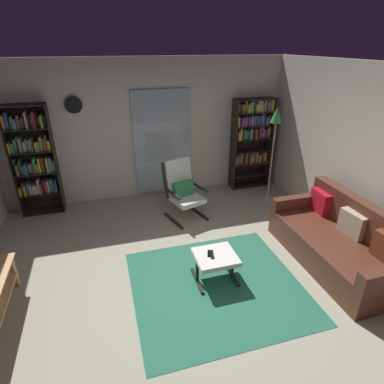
{
  "coord_description": "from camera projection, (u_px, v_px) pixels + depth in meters",
  "views": [
    {
      "loc": [
        -0.85,
        -2.99,
        2.81
      ],
      "look_at": [
        0.35,
        1.13,
        0.77
      ],
      "focal_mm": 29.52,
      "sensor_mm": 36.0,
      "label": 1
    }
  ],
  "objects": [
    {
      "name": "floor_lamp_by_shelf",
      "position": [
        276.0,
        124.0,
        5.65
      ],
      "size": [
        0.22,
        0.22,
        1.79
      ],
      "color": "#A5A5AD",
      "rests_on": "ground"
    },
    {
      "name": "tv_remote",
      "position": [
        212.0,
        255.0,
        3.97
      ],
      "size": [
        0.07,
        0.15,
        0.02
      ],
      "primitive_type": "cube",
      "rotation": [
        0.0,
        0.0,
        -0.2
      ],
      "color": "black",
      "rests_on": "ottoman"
    },
    {
      "name": "glass_door_panel",
      "position": [
        163.0,
        143.0,
        6.09
      ],
      "size": [
        1.1,
        0.01,
        2.0
      ],
      "primitive_type": "cube",
      "color": "silver"
    },
    {
      "name": "ottoman",
      "position": [
        215.0,
        259.0,
        4.01
      ],
      "size": [
        0.52,
        0.48,
        0.38
      ],
      "color": "white",
      "rests_on": "ground"
    },
    {
      "name": "bookshelf_near_sofa",
      "position": [
        252.0,
        136.0,
        6.4
      ],
      "size": [
        0.82,
        0.3,
        1.83
      ],
      "color": "black",
      "rests_on": "ground"
    },
    {
      "name": "area_rug",
      "position": [
        216.0,
        286.0,
        4.03
      ],
      "size": [
        2.1,
        1.96,
        0.01
      ],
      "primitive_type": "cube",
      "color": "#2A6E54",
      "rests_on": "ground"
    },
    {
      "name": "lounge_armchair",
      "position": [
        183.0,
        188.0,
        5.44
      ],
      "size": [
        0.72,
        0.78,
        1.02
      ],
      "color": "black",
      "rests_on": "ground"
    },
    {
      "name": "wall_clock",
      "position": [
        74.0,
        105.0,
        5.35
      ],
      "size": [
        0.29,
        0.03,
        0.29
      ],
      "color": "silver"
    },
    {
      "name": "leather_sofa",
      "position": [
        340.0,
        242.0,
        4.36
      ],
      "size": [
        0.92,
        1.97,
        0.88
      ],
      "color": "#582E1F",
      "rests_on": "ground"
    },
    {
      "name": "bookshelf_near_tv",
      "position": [
        34.0,
        158.0,
        5.38
      ],
      "size": [
        0.71,
        0.3,
        1.93
      ],
      "color": "black",
      "rests_on": "ground"
    },
    {
      "name": "wall_back",
      "position": [
        148.0,
        130.0,
        5.97
      ],
      "size": [
        5.6,
        0.06,
        2.6
      ],
      "primitive_type": "cube",
      "color": "silver",
      "rests_on": "ground"
    },
    {
      "name": "ground_plane",
      "position": [
        190.0,
        286.0,
        4.02
      ],
      "size": [
        7.02,
        7.02,
        0.0
      ],
      "primitive_type": "plane",
      "color": "#A4A289"
    },
    {
      "name": "cell_phone",
      "position": [
        210.0,
        254.0,
        4.0
      ],
      "size": [
        0.11,
        0.15,
        0.01
      ],
      "primitive_type": "cube",
      "rotation": [
        0.0,
        0.0,
        -0.35
      ],
      "color": "black",
      "rests_on": "ottoman"
    }
  ]
}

